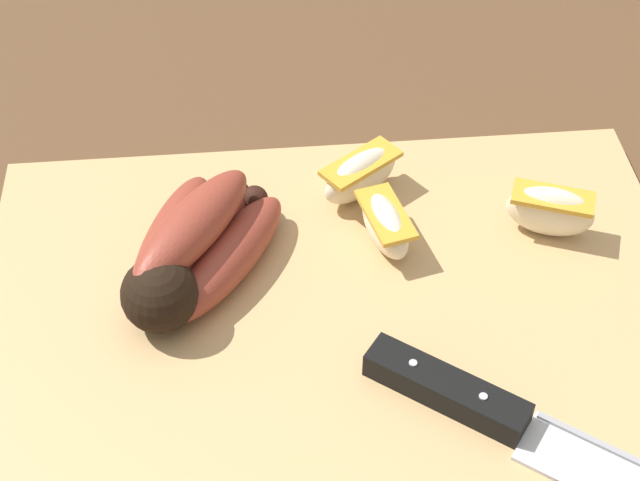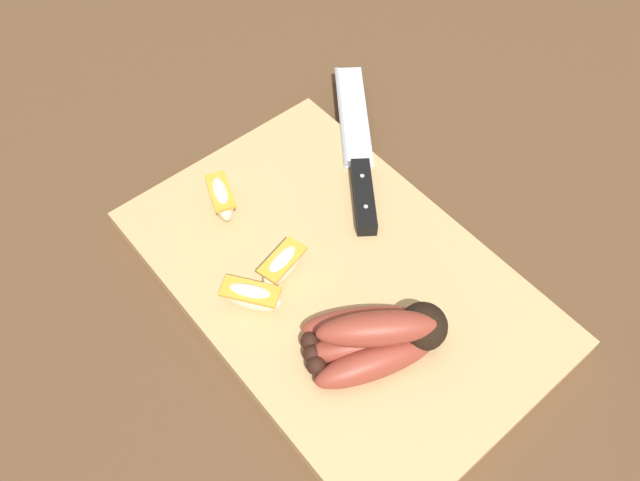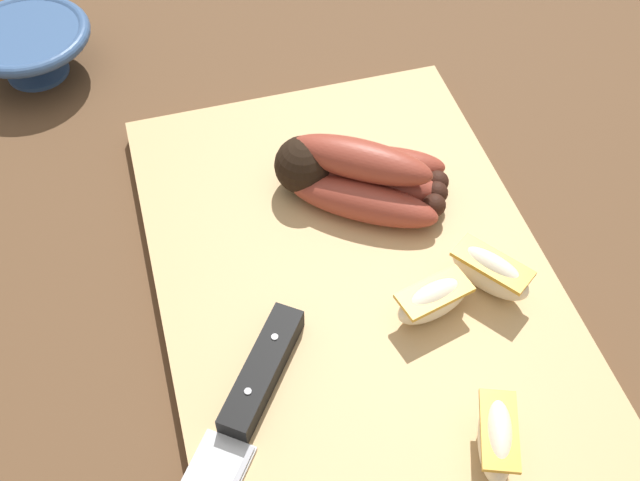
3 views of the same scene
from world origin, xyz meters
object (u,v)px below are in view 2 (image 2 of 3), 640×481
object	(u,v)px
banana_bunch	(379,337)
apple_wedge_far	(283,265)
chefs_knife	(359,166)
apple_wedge_middle	(251,297)
apple_wedge_near	(222,198)

from	to	relation	value
banana_bunch	apple_wedge_far	world-z (taller)	banana_bunch
chefs_knife	apple_wedge_far	distance (m)	0.17
chefs_knife	apple_wedge_far	world-z (taller)	apple_wedge_far
apple_wedge_middle	apple_wedge_far	size ratio (longest dim) A/B	1.04
chefs_knife	apple_wedge_far	size ratio (longest dim) A/B	3.83
banana_bunch	apple_wedge_middle	distance (m)	0.13
banana_bunch	apple_wedge_middle	size ratio (longest dim) A/B	2.20
apple_wedge_near	chefs_knife	bearing A→B (deg)	70.97
banana_bunch	apple_wedge_middle	world-z (taller)	banana_bunch
chefs_knife	apple_wedge_middle	distance (m)	0.22
banana_bunch	apple_wedge_middle	xyz separation A→B (m)	(-0.12, -0.07, -0.00)
chefs_knife	apple_wedge_near	xyz separation A→B (m)	(-0.05, -0.16, 0.01)
banana_bunch	chefs_knife	size ratio (longest dim) A/B	0.60
chefs_knife	apple_wedge_near	world-z (taller)	apple_wedge_near
chefs_knife	apple_wedge_middle	size ratio (longest dim) A/B	3.68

